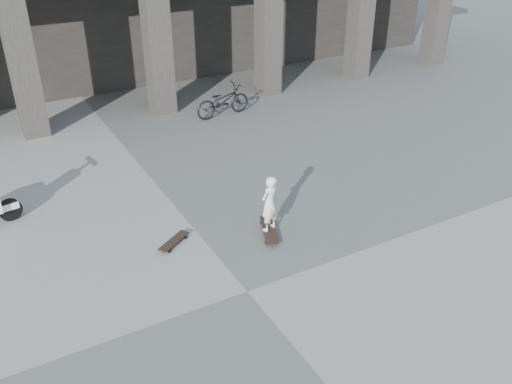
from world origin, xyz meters
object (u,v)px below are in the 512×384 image
longboard (269,230)px  skateboard_spare (174,241)px  bicycle (223,101)px  child (269,204)px

longboard → skateboard_spare: (-1.70, 0.53, -0.01)m
skateboard_spare → bicycle: bicycle is taller
longboard → skateboard_spare: longboard is taller
longboard → bicycle: 6.34m
skateboard_spare → child: 1.87m
bicycle → skateboard_spare: bearing=139.8°
skateboard_spare → bicycle: 6.61m
longboard → skateboard_spare: 1.78m
skateboard_spare → child: size_ratio=0.65×
skateboard_spare → child: bearing=-50.1°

